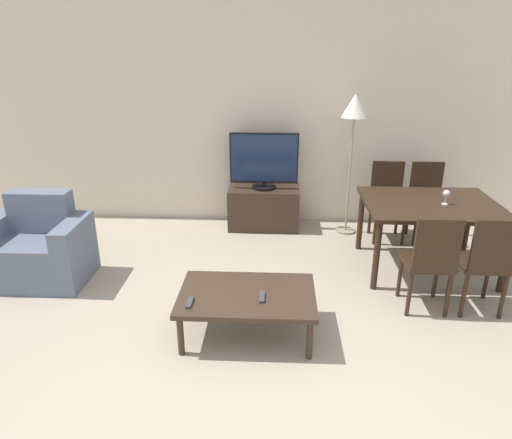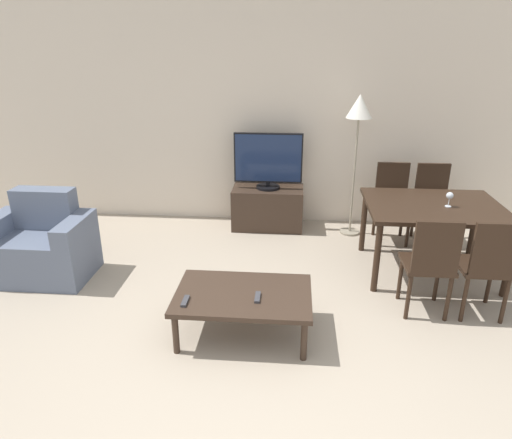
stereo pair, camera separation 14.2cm
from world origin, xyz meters
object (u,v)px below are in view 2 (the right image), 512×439
at_px(remote_primary, 185,301).
at_px(dining_table, 434,212).
at_px(coffee_table, 243,297).
at_px(wine_glass_left, 450,197).
at_px(armchair, 41,246).
at_px(tv_stand, 268,208).
at_px(dining_chair_near, 430,262).
at_px(dining_chair_far_left, 392,198).
at_px(tv, 268,161).
at_px(floor_lamp, 359,116).
at_px(dining_chair_far, 432,199).
at_px(remote_secondary, 258,297).
at_px(dining_chair_near_right, 487,264).

bearing_deg(remote_primary, dining_table, 32.70).
xyz_separation_m(coffee_table, wine_glass_left, (1.85, 1.16, 0.50)).
height_order(armchair, dining_table, armchair).
bearing_deg(remote_primary, tv_stand, 78.96).
bearing_deg(dining_chair_near, dining_chair_far_left, 90.00).
height_order(tv, floor_lamp, floor_lamp).
bearing_deg(dining_table, armchair, -173.90).
xyz_separation_m(dining_table, dining_chair_far, (0.23, 0.82, -0.14)).
height_order(tv_stand, remote_secondary, tv_stand).
height_order(dining_chair_far, dining_chair_near_right, same).
distance_m(coffee_table, dining_chair_near, 1.58).
bearing_deg(remote_primary, dining_chair_near, 16.45).
relative_size(coffee_table, remote_primary, 7.12).
bearing_deg(remote_secondary, armchair, 158.39).
relative_size(armchair, dining_chair_near_right, 1.07).
xyz_separation_m(floor_lamp, wine_glass_left, (0.78, -1.00, -0.59)).
bearing_deg(coffee_table, tv, 88.57).
relative_size(armchair, remote_secondary, 6.43).
bearing_deg(dining_chair_near, floor_lamp, 104.01).
bearing_deg(dining_chair_far_left, floor_lamp, 163.69).
relative_size(armchair, wine_glass_left, 6.61).
distance_m(tv_stand, coffee_table, 2.28).
xyz_separation_m(dining_table, floor_lamp, (-0.67, 0.95, 0.77)).
height_order(dining_chair_near, dining_chair_far, same).
height_order(dining_table, dining_chair_near_right, dining_chair_near_right).
bearing_deg(tv_stand, remote_secondary, -88.48).
height_order(coffee_table, dining_chair_far, dining_chair_far).
xyz_separation_m(armchair, wine_glass_left, (3.96, 0.36, 0.51)).
distance_m(armchair, dining_chair_far_left, 3.83).
xyz_separation_m(remote_secondary, wine_glass_left, (1.74, 1.24, 0.45)).
bearing_deg(remote_secondary, remote_primary, -169.44).
height_order(floor_lamp, wine_glass_left, floor_lamp).
xyz_separation_m(tv_stand, floor_lamp, (1.02, -0.11, 1.16)).
relative_size(tv, dining_chair_near, 0.92).
relative_size(dining_table, remote_primary, 8.65).
bearing_deg(dining_chair_far, dining_chair_near_right, -90.00).
distance_m(tv_stand, dining_chair_near, 2.39).
relative_size(tv_stand, dining_table, 0.67).
distance_m(dining_table, wine_glass_left, 0.22).
bearing_deg(remote_primary, dining_chair_far, 42.71).
relative_size(tv, wine_glass_left, 5.66).
bearing_deg(dining_chair_near, armchair, 173.58).
bearing_deg(dining_chair_near, remote_secondary, -161.36).
xyz_separation_m(tv_stand, dining_chair_far_left, (1.46, -0.24, 0.25)).
relative_size(armchair, tv, 1.17).
bearing_deg(dining_chair_near_right, floor_lamp, 116.88).
xyz_separation_m(armchair, dining_chair_near, (3.62, -0.41, 0.19)).
height_order(tv_stand, dining_chair_near, dining_chair_near).
xyz_separation_m(coffee_table, dining_chair_far_left, (1.52, 2.04, 0.18)).
bearing_deg(dining_table, tv, 147.95).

